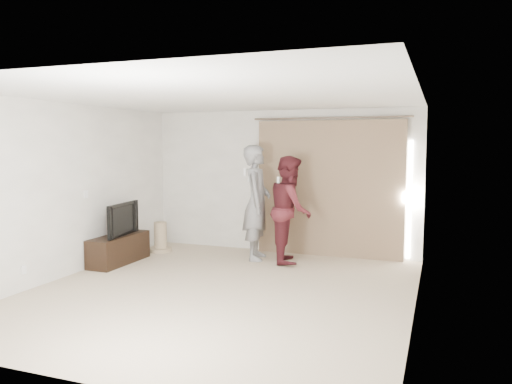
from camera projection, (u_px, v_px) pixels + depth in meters
floor at (220, 292)px, 6.71m from camera, size 5.50×5.50×0.00m
wall_back at (282, 182)px, 9.16m from camera, size 5.00×0.04×2.60m
wall_left at (67, 190)px, 7.46m from camera, size 0.04×5.50×2.60m
ceiling at (218, 96)px, 6.47m from camera, size 5.00×5.50×0.01m
curtain at (330, 189)px, 8.78m from camera, size 2.80×0.11×2.46m
tv_console at (119, 249)px, 8.33m from camera, size 0.42×1.22×0.47m
tv at (118, 219)px, 8.28m from camera, size 0.23×0.96×0.55m
scratching_post at (161, 240)px, 9.23m from camera, size 0.41×0.41×0.55m
person_man at (257, 203)px, 8.56m from camera, size 0.62×0.80×1.97m
person_woman at (290, 209)px, 8.36m from camera, size 0.91×1.04×1.79m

